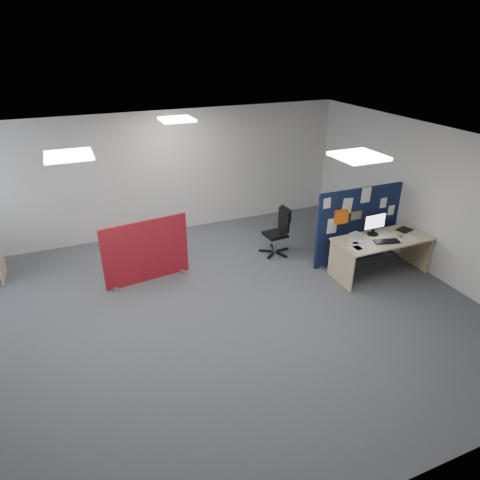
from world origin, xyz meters
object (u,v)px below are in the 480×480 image
object	(u,v)px
main_desk	(380,246)
monitor_main	(374,223)
navy_divider	(357,225)
office_chair	(280,228)
red_divider	(146,252)

from	to	relation	value
main_desk	monitor_main	distance (m)	0.44
main_desk	monitor_main	xyz separation A→B (m)	(-0.06, 0.16, 0.40)
navy_divider	office_chair	world-z (taller)	navy_divider
red_divider	office_chair	xyz separation A→B (m)	(2.73, 0.06, -0.04)
monitor_main	office_chair	xyz separation A→B (m)	(-1.28, 1.29, -0.42)
main_desk	office_chair	distance (m)	1.98
monitor_main	office_chair	size ratio (longest dim) A/B	0.50
monitor_main	red_divider	world-z (taller)	red_divider
monitor_main	navy_divider	bearing A→B (deg)	97.30
main_desk	red_divider	world-z (taller)	red_divider
main_desk	office_chair	bearing A→B (deg)	132.47
main_desk	navy_divider	bearing A→B (deg)	101.80
main_desk	office_chair	world-z (taller)	office_chair
monitor_main	office_chair	distance (m)	1.86
red_divider	main_desk	bearing A→B (deg)	-26.40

